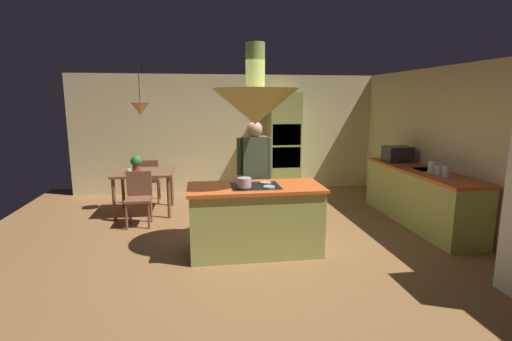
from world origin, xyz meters
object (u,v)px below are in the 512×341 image
object	(u,v)px
kitchen_island	(255,219)
chair_facing_island	(139,194)
microwave_on_counter	(398,154)
chair_by_back_wall	(149,178)
dining_table	(144,177)
cup_on_table	(129,171)
oven_tower	(284,144)
canister_tea	(433,167)
canister_sugar	(440,170)
person_at_island	(255,171)
potted_plant_on_table	(136,163)
cooking_pot_on_cooktop	(244,182)
canister_flour	(447,172)

from	to	relation	value
kitchen_island	chair_facing_island	bearing A→B (deg)	140.15
microwave_on_counter	chair_by_back_wall	bearing A→B (deg)	165.18
dining_table	cup_on_table	world-z (taller)	cup_on_table
kitchen_island	oven_tower	size ratio (longest dim) A/B	0.81
canister_tea	microwave_on_counter	distance (m)	1.07
dining_table	chair_facing_island	bearing A→B (deg)	-90.00
kitchen_island	dining_table	size ratio (longest dim) A/B	1.72
oven_tower	canister_sugar	bearing A→B (deg)	-59.15
dining_table	chair_by_back_wall	size ratio (longest dim) A/B	1.17
kitchen_island	person_at_island	distance (m)	0.86
cup_on_table	microwave_on_counter	world-z (taller)	microwave_on_counter
microwave_on_counter	canister_tea	bearing A→B (deg)	-90.00
chair_by_back_wall	kitchen_island	bearing A→B (deg)	121.44
chair_by_back_wall	potted_plant_on_table	bearing A→B (deg)	82.26
person_at_island	kitchen_island	bearing A→B (deg)	-97.67
oven_tower	cup_on_table	bearing A→B (deg)	-155.50
canister_tea	cooking_pot_on_cooktop	distance (m)	3.07
oven_tower	canister_tea	xyz separation A→B (m)	(1.74, -2.73, -0.09)
potted_plant_on_table	kitchen_island	bearing A→B (deg)	-48.19
chair_facing_island	potted_plant_on_table	distance (m)	0.74
kitchen_island	canister_flour	xyz separation A→B (m)	(2.84, 0.15, 0.53)
chair_facing_island	canister_tea	bearing A→B (deg)	-11.32
chair_facing_island	chair_by_back_wall	xyz separation A→B (m)	(0.00, 1.36, 0.00)
potted_plant_on_table	chair_facing_island	bearing A→B (deg)	-80.14
person_at_island	cooking_pot_on_cooktop	bearing A→B (deg)	-107.31
canister_tea	microwave_on_counter	world-z (taller)	microwave_on_counter
dining_table	chair_facing_island	xyz separation A→B (m)	(0.00, -0.68, -0.15)
oven_tower	cup_on_table	xyz separation A→B (m)	(-3.01, -1.37, -0.28)
potted_plant_on_table	canister_flour	size ratio (longest dim) A/B	1.89
cup_on_table	chair_by_back_wall	bearing A→B (deg)	76.80
dining_table	microwave_on_counter	bearing A→B (deg)	-6.54
chair_by_back_wall	canister_tea	distance (m)	5.10
chair_by_back_wall	cup_on_table	xyz separation A→B (m)	(-0.21, -0.91, 0.30)
kitchen_island	person_at_island	bearing A→B (deg)	82.33
kitchen_island	microwave_on_counter	bearing A→B (deg)	29.09
person_at_island	canister_flour	world-z (taller)	person_at_island
potted_plant_on_table	canister_tea	xyz separation A→B (m)	(4.64, -1.51, 0.06)
person_at_island	potted_plant_on_table	size ratio (longest dim) A/B	5.70
person_at_island	microwave_on_counter	distance (m)	2.89
chair_facing_island	cooking_pot_on_cooktop	xyz separation A→B (m)	(1.54, -1.55, 0.48)
kitchen_island	cup_on_table	distance (m)	2.70
canister_sugar	cooking_pot_on_cooktop	bearing A→B (deg)	-171.28
cooking_pot_on_cooktop	kitchen_island	bearing A→B (deg)	39.09
oven_tower	canister_flour	xyz separation A→B (m)	(1.74, -3.09, -0.09)
dining_table	chair_facing_island	distance (m)	0.70
chair_by_back_wall	canister_tea	world-z (taller)	canister_tea
canister_tea	oven_tower	bearing A→B (deg)	122.48
canister_tea	canister_sugar	bearing A→B (deg)	-90.00
person_at_island	chair_facing_island	size ratio (longest dim) A/B	1.96
dining_table	microwave_on_counter	world-z (taller)	microwave_on_counter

